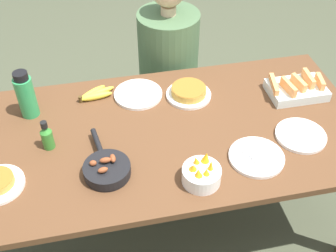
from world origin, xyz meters
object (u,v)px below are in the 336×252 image
at_px(skillet, 107,169).
at_px(fruit_bowl_mango, 201,174).
at_px(person_figure, 168,80).
at_px(empty_plate_far_left, 301,136).
at_px(melon_tray, 297,89).
at_px(empty_plate_far_right, 138,94).
at_px(empty_plate_near_front, 256,157).
at_px(water_bottle, 26,95).
at_px(frittata_plate_center, 189,92).
at_px(hot_sauce_bottle, 47,136).
at_px(banana_bunch, 95,94).

distance_m(skillet, fruit_bowl_mango, 0.40).
bearing_deg(person_figure, empty_plate_far_left, -62.81).
height_order(melon_tray, skillet, melon_tray).
bearing_deg(empty_plate_far_right, person_figure, 58.79).
distance_m(skillet, empty_plate_near_front, 0.65).
bearing_deg(melon_tray, empty_plate_far_left, -110.36).
bearing_deg(water_bottle, empty_plate_near_front, -27.61).
bearing_deg(empty_plate_far_left, person_figure, 117.19).
distance_m(melon_tray, skillet, 1.06).
xyz_separation_m(melon_tray, skillet, (-1.01, -0.34, -0.01)).
bearing_deg(empty_plate_far_left, frittata_plate_center, 137.37).
xyz_separation_m(frittata_plate_center, empty_plate_far_left, (0.43, -0.40, -0.02)).
height_order(hot_sauce_bottle, person_figure, person_figure).
relative_size(skillet, empty_plate_far_right, 1.40).
relative_size(skillet, frittata_plate_center, 1.51).
xyz_separation_m(empty_plate_near_front, hot_sauce_bottle, (-0.88, 0.26, 0.06)).
relative_size(banana_bunch, empty_plate_far_left, 0.85).
bearing_deg(melon_tray, banana_bunch, 169.58).
distance_m(banana_bunch, water_bottle, 0.34).
bearing_deg(person_figure, water_bottle, -150.65).
xyz_separation_m(frittata_plate_center, water_bottle, (-0.79, 0.02, 0.09)).
bearing_deg(hot_sauce_bottle, frittata_plate_center, 17.93).
bearing_deg(empty_plate_far_right, frittata_plate_center, -13.04).
bearing_deg(banana_bunch, frittata_plate_center, -10.96).
bearing_deg(melon_tray, frittata_plate_center, 170.05).
xyz_separation_m(fruit_bowl_mango, hot_sauce_bottle, (-0.61, 0.33, 0.02)).
bearing_deg(frittata_plate_center, empty_plate_far_left, -42.63).
distance_m(banana_bunch, frittata_plate_center, 0.48).
bearing_deg(empty_plate_far_right, hot_sauce_bottle, -147.49).
relative_size(banana_bunch, water_bottle, 0.81).
bearing_deg(fruit_bowl_mango, empty_plate_far_left, 17.08).
height_order(banana_bunch, skillet, skillet).
bearing_deg(person_figure, melon_tray, -45.14).
bearing_deg(banana_bunch, person_figure, 38.63).
distance_m(frittata_plate_center, empty_plate_far_left, 0.59).
height_order(empty_plate_near_front, water_bottle, water_bottle).
height_order(empty_plate_far_left, water_bottle, water_bottle).
distance_m(fruit_bowl_mango, person_figure, 1.06).
relative_size(banana_bunch, person_figure, 0.17).
bearing_deg(frittata_plate_center, hot_sauce_bottle, -162.07).
bearing_deg(empty_plate_near_front, hot_sauce_bottle, 163.69).
distance_m(skillet, water_bottle, 0.57).
height_order(frittata_plate_center, empty_plate_far_right, frittata_plate_center).
bearing_deg(banana_bunch, empty_plate_far_left, -28.44).
bearing_deg(skillet, melon_tray, -80.27).
height_order(banana_bunch, empty_plate_near_front, banana_bunch).
height_order(fruit_bowl_mango, water_bottle, water_bottle).
xyz_separation_m(melon_tray, frittata_plate_center, (-0.55, 0.10, -0.01)).
distance_m(frittata_plate_center, empty_plate_far_right, 0.26).
distance_m(banana_bunch, person_figure, 0.64).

